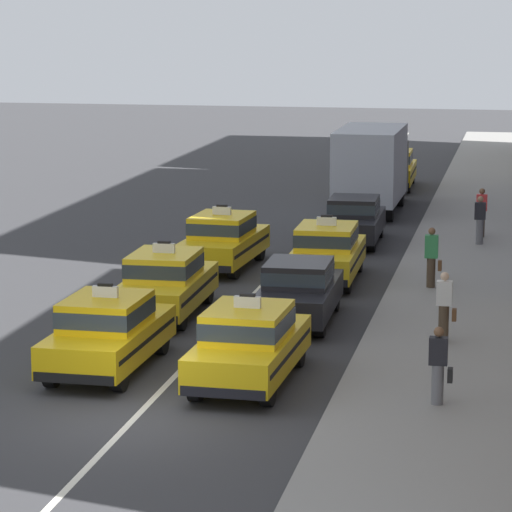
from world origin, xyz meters
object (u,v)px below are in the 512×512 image
at_px(pedestrian_near_crosswalk, 482,212).
at_px(pedestrian_mid_block, 444,307).
at_px(taxi_right_sixth, 393,168).
at_px(pedestrian_by_storefront, 432,257).
at_px(pedestrian_trailing, 480,220).
at_px(sedan_right_second, 299,290).
at_px(taxi_left_nearest, 108,331).
at_px(box_truck_right_fifth, 373,165).
at_px(sedan_right_fourth, 354,219).
at_px(pedestrian_far_corner, 439,366).
at_px(taxi_left_second, 165,282).
at_px(taxi_right_third, 327,252).
at_px(taxi_left_third, 223,240).
at_px(taxi_right_nearest, 249,343).

bearing_deg(pedestrian_near_crosswalk, pedestrian_mid_block, -91.27).
bearing_deg(pedestrian_mid_block, taxi_right_sixth, 98.12).
bearing_deg(pedestrian_by_storefront, pedestrian_trailing, 81.68).
bearing_deg(sedan_right_second, taxi_left_nearest, -122.33).
bearing_deg(box_truck_right_fifth, sedan_right_fourth, -88.23).
bearing_deg(pedestrian_far_corner, taxi_left_nearest, 167.44).
height_order(taxi_left_second, pedestrian_mid_block, taxi_left_second).
relative_size(taxi_right_third, pedestrian_far_corner, 2.95).
height_order(taxi_left_second, pedestrian_trailing, taxi_left_second).
xyz_separation_m(taxi_left_third, pedestrian_mid_block, (7.14, -8.37, 0.10)).
distance_m(taxi_right_third, pedestrian_near_crosswalk, 8.71).
distance_m(taxi_left_nearest, taxi_right_sixth, 31.10).
bearing_deg(taxi_right_nearest, box_truck_right_fifth, 90.47).
bearing_deg(taxi_left_third, sedan_right_fourth, 56.23).
height_order(taxi_left_third, taxi_right_third, same).
relative_size(taxi_right_third, pedestrian_mid_block, 2.79).
xyz_separation_m(sedan_right_second, box_truck_right_fifth, (-0.31, 18.84, 0.93)).
relative_size(taxi_left_third, pedestrian_near_crosswalk, 2.81).
bearing_deg(box_truck_right_fifth, pedestrian_near_crosswalk, -53.81).
xyz_separation_m(taxi_right_sixth, pedestrian_by_storefront, (3.20, -21.41, 0.11)).
distance_m(sedan_right_second, box_truck_right_fifth, 18.86).
height_order(taxi_left_third, sedan_right_fourth, taxi_left_third).
height_order(taxi_left_nearest, sedan_right_second, taxi_left_nearest).
bearing_deg(taxi_left_third, taxi_left_second, -90.48).
xyz_separation_m(sedan_right_fourth, pedestrian_near_crosswalk, (4.14, 1.34, 0.14)).
bearing_deg(sedan_right_fourth, taxi_left_third, -123.77).
bearing_deg(pedestrian_by_storefront, taxi_left_nearest, -123.54).
xyz_separation_m(taxi_left_third, sedan_right_second, (3.42, -6.55, -0.03)).
relative_size(taxi_left_nearest, sedan_right_second, 1.06).
bearing_deg(pedestrian_by_storefront, taxi_right_sixth, 98.50).
bearing_deg(pedestrian_trailing, box_truck_right_fifth, 120.67).
distance_m(sedan_right_fourth, box_truck_right_fifth, 7.36).
distance_m(taxi_left_second, sedan_right_fourth, 11.92).
distance_m(sedan_right_fourth, pedestrian_mid_block, 13.89).
xyz_separation_m(taxi_left_nearest, sedan_right_second, (3.32, 5.24, -0.03)).
bearing_deg(taxi_right_third, taxi_left_second, -123.88).
xyz_separation_m(sedan_right_second, pedestrian_mid_block, (3.72, -1.82, 0.13)).
height_order(taxi_right_third, pedestrian_by_storefront, taxi_right_third).
bearing_deg(pedestrian_trailing, taxi_right_nearest, -103.64).
bearing_deg(taxi_right_nearest, pedestrian_trailing, 76.36).
xyz_separation_m(sedan_right_fourth, pedestrian_far_corner, (4.01, -18.39, 0.08)).
relative_size(taxi_left_third, pedestrian_trailing, 2.94).
xyz_separation_m(taxi_left_nearest, taxi_left_second, (-0.15, 5.35, 0.00)).
distance_m(taxi_right_third, box_truck_right_fifth, 13.68).
distance_m(taxi_left_third, pedestrian_trailing, 8.95).
bearing_deg(taxi_right_sixth, box_truck_right_fifth, -90.91).
relative_size(taxi_left_second, pedestrian_by_storefront, 2.74).
distance_m(sedan_right_fourth, pedestrian_by_storefront, 7.88).
bearing_deg(pedestrian_far_corner, sedan_right_fourth, 102.29).
bearing_deg(pedestrian_trailing, pedestrian_mid_block, -91.41).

